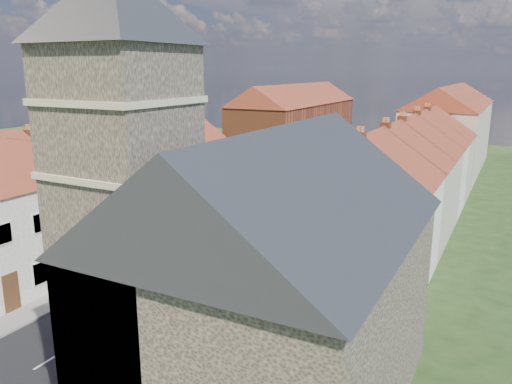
{
  "coord_description": "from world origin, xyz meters",
  "views": [
    {
      "loc": [
        17.01,
        -11.08,
        12.36
      ],
      "look_at": [
        0.29,
        20.59,
        3.5
      ],
      "focal_mm": 35.0,
      "sensor_mm": 36.0,
      "label": 1
    }
  ],
  "objects_px": {
    "car_far": "(317,174)",
    "pedestrian_right": "(254,274)",
    "car_mid": "(270,200)",
    "church": "(255,260)",
    "car_near": "(84,301)",
    "lamppost": "(205,187)"
  },
  "relations": [
    {
      "from": "car_far",
      "to": "pedestrian_right",
      "type": "bearing_deg",
      "value": -92.67
    },
    {
      "from": "car_far",
      "to": "pedestrian_right",
      "type": "height_order",
      "value": "pedestrian_right"
    },
    {
      "from": "car_mid",
      "to": "car_far",
      "type": "xyz_separation_m",
      "value": [
        -0.48,
        13.33,
        -0.03
      ]
    },
    {
      "from": "church",
      "to": "car_near",
      "type": "xyz_separation_m",
      "value": [
        -11.4,
        2.49,
        -5.25
      ]
    },
    {
      "from": "lamppost",
      "to": "car_near",
      "type": "bearing_deg",
      "value": -82.88
    },
    {
      "from": "car_far",
      "to": "pedestrian_right",
      "type": "xyz_separation_m",
      "value": [
        7.45,
        -29.47,
        0.28
      ]
    },
    {
      "from": "lamppost",
      "to": "car_far",
      "type": "relative_size",
      "value": 1.44
    },
    {
      "from": "lamppost",
      "to": "car_mid",
      "type": "bearing_deg",
      "value": 81.51
    },
    {
      "from": "church",
      "to": "car_near",
      "type": "distance_m",
      "value": 12.79
    },
    {
      "from": "car_far",
      "to": "pedestrian_right",
      "type": "distance_m",
      "value": 30.4
    },
    {
      "from": "church",
      "to": "car_mid",
      "type": "bearing_deg",
      "value": 115.13
    },
    {
      "from": "lamppost",
      "to": "car_near",
      "type": "xyz_separation_m",
      "value": [
        1.77,
        -14.18,
        -2.91
      ]
    },
    {
      "from": "lamppost",
      "to": "car_near",
      "type": "relative_size",
      "value": 1.62
    },
    {
      "from": "church",
      "to": "lamppost",
      "type": "relative_size",
      "value": 2.53
    },
    {
      "from": "car_near",
      "to": "pedestrian_right",
      "type": "relative_size",
      "value": 2.43
    },
    {
      "from": "church",
      "to": "lamppost",
      "type": "xyz_separation_m",
      "value": [
        -13.17,
        16.68,
        -2.34
      ]
    },
    {
      "from": "pedestrian_right",
      "to": "car_far",
      "type": "bearing_deg",
      "value": -62.13
    },
    {
      "from": "lamppost",
      "to": "car_far",
      "type": "height_order",
      "value": "lamppost"
    },
    {
      "from": "church",
      "to": "car_far",
      "type": "bearing_deg",
      "value": 107.73
    },
    {
      "from": "car_near",
      "to": "car_mid",
      "type": "height_order",
      "value": "car_mid"
    },
    {
      "from": "church",
      "to": "car_near",
      "type": "relative_size",
      "value": 4.1
    },
    {
      "from": "car_near",
      "to": "car_mid",
      "type": "xyz_separation_m",
      "value": [
        -0.48,
        22.84,
        0.0
      ]
    }
  ]
}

